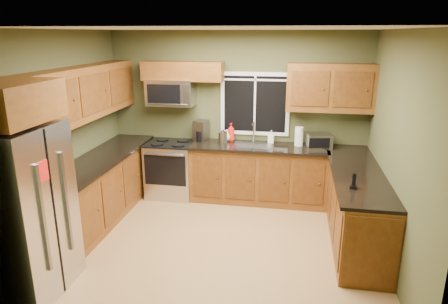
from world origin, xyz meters
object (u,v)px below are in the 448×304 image
(cordless_phone, at_px, (354,184))
(paper_towel_roll, at_px, (299,136))
(refrigerator, at_px, (23,212))
(range, at_px, (171,169))
(coffee_maker, at_px, (201,131))
(soap_bottle_b, at_px, (271,137))
(soap_bottle_c, at_px, (227,135))
(soap_bottle_a, at_px, (231,132))
(microwave, at_px, (171,92))
(kettle, at_px, (223,137))
(toaster_oven, at_px, (319,141))

(cordless_phone, bearing_deg, paper_towel_roll, 109.83)
(refrigerator, height_order, range, refrigerator)
(coffee_maker, relative_size, soap_bottle_b, 1.61)
(range, relative_size, cordless_phone, 5.16)
(refrigerator, bearing_deg, soap_bottle_c, 61.94)
(range, relative_size, soap_bottle_a, 3.16)
(microwave, height_order, soap_bottle_c, microwave)
(kettle, distance_m, soap_bottle_a, 0.27)
(toaster_oven, bearing_deg, paper_towel_roll, 164.96)
(microwave, distance_m, coffee_maker, 0.80)
(coffee_maker, xyz_separation_m, paper_towel_roll, (1.59, -0.04, -0.00))
(soap_bottle_a, bearing_deg, toaster_oven, -7.49)
(microwave, distance_m, kettle, 1.12)
(coffee_maker, relative_size, cordless_phone, 1.82)
(range, xyz_separation_m, kettle, (0.88, -0.02, 0.59))
(refrigerator, height_order, microwave, microwave)
(range, xyz_separation_m, soap_bottle_a, (0.98, 0.23, 0.62))
(soap_bottle_b, bearing_deg, soap_bottle_a, 179.18)
(toaster_oven, distance_m, kettle, 1.50)
(kettle, bearing_deg, toaster_oven, 2.56)
(coffee_maker, xyz_separation_m, soap_bottle_c, (0.43, 0.06, -0.06))
(refrigerator, bearing_deg, soap_bottle_b, 52.14)
(microwave, xyz_separation_m, toaster_oven, (2.38, -0.09, -0.67))
(refrigerator, relative_size, coffee_maker, 5.44)
(coffee_maker, distance_m, paper_towel_roll, 1.59)
(microwave, height_order, toaster_oven, microwave)
(refrigerator, height_order, toaster_oven, refrigerator)
(range, relative_size, toaster_oven, 2.26)
(refrigerator, bearing_deg, kettle, 60.21)
(kettle, bearing_deg, soap_bottle_b, 17.86)
(toaster_oven, height_order, paper_towel_roll, paper_towel_roll)
(toaster_oven, distance_m, soap_bottle_a, 1.42)
(cordless_phone, bearing_deg, kettle, 138.94)
(paper_towel_roll, xyz_separation_m, cordless_phone, (0.62, -1.73, -0.10))
(kettle, relative_size, cordless_phone, 1.40)
(refrigerator, xyz_separation_m, kettle, (1.57, 2.75, 0.16))
(paper_towel_roll, distance_m, cordless_phone, 1.84)
(range, xyz_separation_m, toaster_oven, (2.38, 0.05, 0.59))
(coffee_maker, relative_size, kettle, 1.30)
(toaster_oven, xyz_separation_m, coffee_maker, (-1.90, 0.12, 0.04))
(kettle, height_order, soap_bottle_c, kettle)
(cordless_phone, bearing_deg, soap_bottle_a, 133.22)
(refrigerator, distance_m, range, 2.89)
(refrigerator, distance_m, toaster_oven, 4.17)
(microwave, distance_m, paper_towel_roll, 2.17)
(paper_towel_roll, bearing_deg, toaster_oven, -15.04)
(soap_bottle_c, distance_m, cordless_phone, 2.56)
(coffee_maker, xyz_separation_m, soap_bottle_b, (1.16, 0.05, -0.05))
(range, xyz_separation_m, coffee_maker, (0.48, 0.17, 0.63))
(toaster_oven, bearing_deg, coffee_maker, 176.32)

